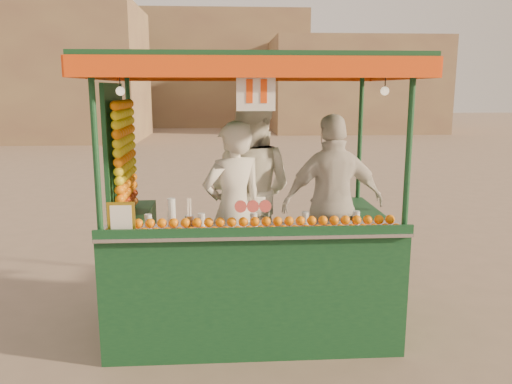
{
  "coord_description": "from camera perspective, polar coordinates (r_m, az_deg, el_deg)",
  "views": [
    {
      "loc": [
        -0.28,
        -4.74,
        2.32
      ],
      "look_at": [
        0.04,
        0.04,
        1.35
      ],
      "focal_mm": 35.98,
      "sensor_mm": 36.0,
      "label": 1
    }
  ],
  "objects": [
    {
      "name": "ground",
      "position": [
        5.28,
        -0.37,
        -14.63
      ],
      "size": [
        90.0,
        90.0,
        0.0
      ],
      "primitive_type": "plane",
      "color": "#756353",
      "rests_on": "ground"
    },
    {
      "name": "building_left",
      "position": [
        26.24,
        -23.69,
        11.95
      ],
      "size": [
        10.0,
        6.0,
        6.0
      ],
      "primitive_type": "cube",
      "color": "#8C7750",
      "rests_on": "ground"
    },
    {
      "name": "building_right",
      "position": [
        29.64,
        10.7,
        11.55
      ],
      "size": [
        9.0,
        6.0,
        5.0
      ],
      "primitive_type": "cube",
      "color": "#8C7750",
      "rests_on": "ground"
    },
    {
      "name": "building_center",
      "position": [
        34.8,
        -6.74,
        13.26
      ],
      "size": [
        14.0,
        7.0,
        7.0
      ],
      "primitive_type": "cube",
      "color": "#8C7750",
      "rests_on": "ground"
    },
    {
      "name": "juice_cart",
      "position": [
        4.95,
        -1.4,
        -5.96
      ],
      "size": [
        2.87,
        1.86,
        2.6
      ],
      "color": "#0F381E",
      "rests_on": "ground"
    },
    {
      "name": "vendor_left",
      "position": [
        4.94,
        -2.52,
        -2.12
      ],
      "size": [
        0.74,
        0.64,
        1.72
      ],
      "rotation": [
        0.0,
        0.0,
        3.58
      ],
      "color": "beige",
      "rests_on": "ground"
    },
    {
      "name": "vendor_middle",
      "position": [
        5.35,
        -0.64,
        0.11
      ],
      "size": [
        1.15,
        1.04,
        1.94
      ],
      "rotation": [
        0.0,
        0.0,
        2.75
      ],
      "color": "white",
      "rests_on": "ground"
    },
    {
      "name": "vendor_right",
      "position": [
        5.16,
        8.57,
        -1.32
      ],
      "size": [
        1.09,
        0.56,
        1.78
      ],
      "rotation": [
        0.0,
        0.0,
        3.26
      ],
      "color": "silver",
      "rests_on": "ground"
    }
  ]
}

